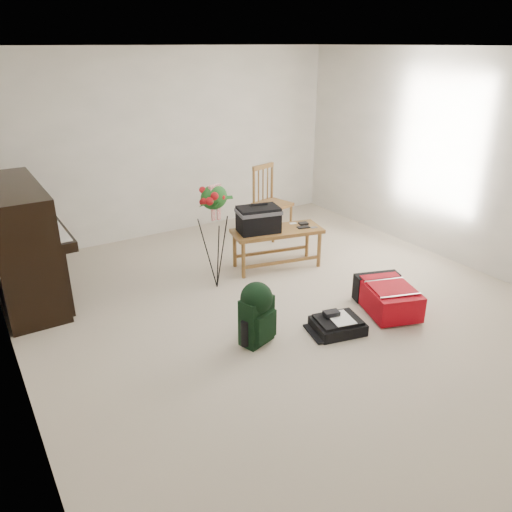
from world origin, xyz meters
TOP-DOWN VIEW (x-y plane):
  - floor at (0.00, 0.00)m, footprint 5.00×5.50m
  - ceiling at (0.00, 0.00)m, footprint 5.00×5.50m
  - wall_back at (0.00, 2.75)m, footprint 5.00×0.04m
  - wall_right at (2.50, 0.00)m, footprint 0.04×5.50m
  - piano at (-2.19, 1.60)m, footprint 0.71×1.50m
  - bench at (0.35, 0.90)m, footprint 1.14×0.65m
  - dining_chair at (1.06, 1.85)m, footprint 0.52×0.52m
  - red_suitcase at (0.85, -0.56)m, footprint 0.65×0.81m
  - black_duffel at (0.16, -0.65)m, footprint 0.53×0.46m
  - green_backpack at (-0.59, -0.40)m, footprint 0.34×0.32m
  - flower_stand at (-0.37, 0.79)m, footprint 0.47×0.47m

SIDE VIEW (x-z plane):
  - floor at x=0.00m, z-range -0.01..0.01m
  - black_duffel at x=0.16m, z-range -0.03..0.17m
  - red_suitcase at x=0.85m, z-range 0.01..0.30m
  - green_backpack at x=-0.59m, z-range 0.03..0.63m
  - dining_chair at x=1.06m, z-range -0.01..0.98m
  - bench at x=0.35m, z-range 0.17..0.99m
  - flower_stand at x=-0.37m, z-range -0.02..1.20m
  - piano at x=-2.19m, z-range -0.03..1.22m
  - wall_back at x=0.00m, z-range 0.00..2.50m
  - wall_right at x=2.50m, z-range 0.00..2.50m
  - ceiling at x=0.00m, z-range 2.50..2.50m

